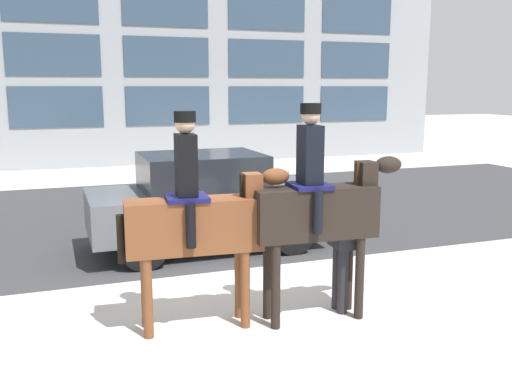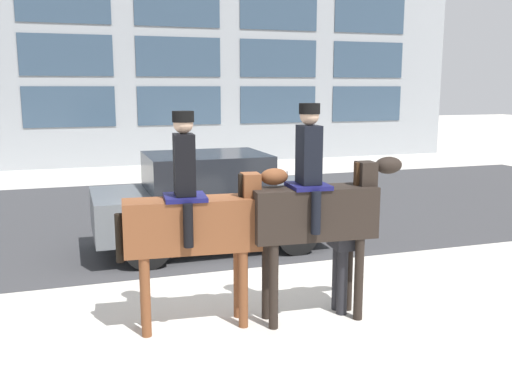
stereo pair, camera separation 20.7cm
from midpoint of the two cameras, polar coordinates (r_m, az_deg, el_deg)
name	(u,v)px [view 1 (the left image)]	position (r m, az deg, el deg)	size (l,w,h in m)	color
ground_plane	(220,283)	(8.25, -4.33, -9.07)	(80.00, 80.00, 0.00)	beige
road_surface	(159,214)	(12.72, -10.12, -2.18)	(25.59, 8.50, 0.01)	#38383A
mounted_horse_lead	(197,219)	(6.48, -6.85, -2.74)	(1.98, 0.65, 2.50)	brown
mounted_horse_companion	(318,207)	(6.70, 5.31, -1.54)	(1.93, 0.65, 2.57)	black
pedestrian_bystander	(340,238)	(7.03, 7.59, -4.59)	(0.85, 0.43, 1.60)	#232328
street_car_near_lane	(206,200)	(9.76, -5.60, -0.81)	(3.98, 1.84, 1.65)	#51565B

